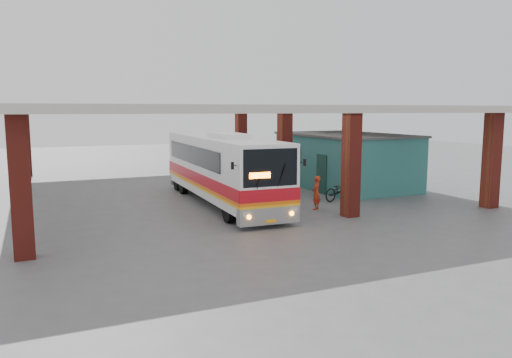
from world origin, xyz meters
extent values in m
plane|color=#515154|center=(0.00, 0.00, 0.00)|extent=(90.00, 90.00, 0.00)
cube|color=maroon|center=(3.00, -3.00, 2.17)|extent=(0.60, 0.60, 4.35)
cube|color=maroon|center=(3.00, 3.00, 2.17)|extent=(0.60, 0.60, 4.35)
cube|color=maroon|center=(3.00, 9.00, 2.17)|extent=(0.60, 0.60, 4.35)
cube|color=maroon|center=(-9.50, -4.00, 2.17)|extent=(0.60, 0.60, 4.35)
cube|color=maroon|center=(-9.50, 17.00, 2.17)|extent=(0.60, 0.60, 4.35)
cube|color=maroon|center=(10.00, -4.00, 2.17)|extent=(0.60, 0.60, 4.35)
cube|color=maroon|center=(10.00, 17.00, 2.17)|extent=(0.60, 0.60, 4.35)
cube|color=beige|center=(0.50, 6.50, 4.50)|extent=(21.00, 23.00, 0.30)
cube|color=#2A6A69|center=(7.50, 4.00, 1.50)|extent=(5.00, 8.00, 3.00)
cube|color=#4A4A4A|center=(7.50, 4.00, 3.05)|extent=(5.20, 8.20, 0.12)
cube|color=#153A33|center=(4.98, 2.50, 1.05)|extent=(0.08, 0.95, 2.10)
cube|color=black|center=(4.98, 5.50, 1.80)|extent=(0.08, 1.20, 1.00)
cube|color=black|center=(4.95, 5.50, 1.80)|extent=(0.04, 1.30, 1.10)
cube|color=white|center=(-0.91, 2.05, 1.85)|extent=(2.84, 11.74, 2.72)
cube|color=white|center=(-0.94, 1.08, 3.30)|extent=(1.27, 2.96, 0.24)
cube|color=gray|center=(-1.11, -3.60, 0.53)|extent=(2.46, 0.48, 0.68)
cube|color=red|center=(-0.91, 2.05, 1.31)|extent=(2.88, 11.74, 0.49)
cube|color=orange|center=(-0.91, 2.05, 1.01)|extent=(2.88, 11.74, 0.13)
cube|color=#FFAD15|center=(-0.91, 2.05, 0.89)|extent=(2.88, 11.74, 0.10)
cube|color=black|center=(-1.11, -3.74, 2.35)|extent=(2.18, 0.18, 1.41)
cube|color=black|center=(-2.10, 2.87, 2.33)|extent=(0.36, 8.74, 0.87)
cube|color=black|center=(0.34, 2.78, 2.33)|extent=(0.36, 8.74, 0.87)
cube|color=#FF5905|center=(-1.55, -3.78, 2.09)|extent=(0.83, 0.08, 0.21)
sphere|color=orange|center=(-1.99, -3.78, 0.56)|extent=(0.17, 0.17, 0.17)
sphere|color=orange|center=(-0.24, -3.84, 0.56)|extent=(0.17, 0.17, 0.17)
cube|color=#FFAD15|center=(-1.12, -3.82, 0.34)|extent=(0.44, 0.05, 0.12)
cylinder|color=black|center=(-2.09, -1.99, 0.49)|extent=(0.35, 0.98, 0.97)
cylinder|color=black|center=(-0.02, -2.07, 0.49)|extent=(0.35, 0.98, 0.97)
cylinder|color=black|center=(-1.82, 5.49, 0.49)|extent=(0.35, 0.98, 0.97)
cylinder|color=black|center=(0.25, 5.41, 0.49)|extent=(0.35, 0.98, 0.97)
cylinder|color=black|center=(-1.77, 6.75, 0.49)|extent=(0.35, 0.98, 0.97)
cylinder|color=black|center=(0.29, 6.67, 0.49)|extent=(0.35, 0.98, 0.97)
imported|color=black|center=(4.70, 0.30, 0.53)|extent=(2.13, 1.14, 1.06)
imported|color=#B53216|center=(2.46, -1.14, 0.76)|extent=(0.66, 0.64, 1.53)
cube|color=#B11217|center=(4.76, 5.36, 0.25)|extent=(0.56, 0.56, 0.06)
cube|color=#B11217|center=(4.94, 5.30, 0.54)|extent=(0.18, 0.45, 0.64)
cylinder|color=black|center=(4.53, 5.23, 0.11)|extent=(0.03, 0.03, 0.21)
cylinder|color=black|center=(4.88, 5.13, 0.11)|extent=(0.03, 0.03, 0.21)
cylinder|color=black|center=(4.64, 5.59, 0.11)|extent=(0.03, 0.03, 0.21)
cylinder|color=black|center=(4.99, 5.48, 0.11)|extent=(0.03, 0.03, 0.21)
camera|label=1|loc=(-9.12, -20.25, 4.47)|focal=35.00mm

